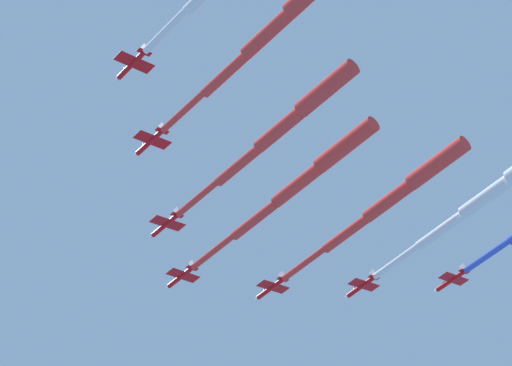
# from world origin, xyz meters

# --- Properties ---
(jet_lead) EXTENTS (29.12, 63.68, 4.31)m
(jet_lead) POSITION_xyz_m (9.58, -2.33, 187.59)
(jet_lead) COLOR red
(jet_port_inner) EXTENTS (27.35, 59.83, 4.39)m
(jet_port_inner) POSITION_xyz_m (-0.79, -18.30, 183.80)
(jet_port_inner) COLOR red
(jet_starboard_inner) EXTENTS (27.87, 60.82, 4.38)m
(jet_starboard_inner) POSITION_xyz_m (28.12, -7.66, 183.90)
(jet_starboard_inner) COLOR red
(jet_port_mid) EXTENTS (26.82, 60.42, 4.34)m
(jet_port_mid) POSITION_xyz_m (-10.34, -37.19, 187.52)
(jet_port_mid) COLOR red
(jet_starboard_mid) EXTENTS (27.41, 61.70, 4.40)m
(jet_starboard_mid) POSITION_xyz_m (47.17, -15.44, 184.34)
(jet_starboard_mid) COLOR red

